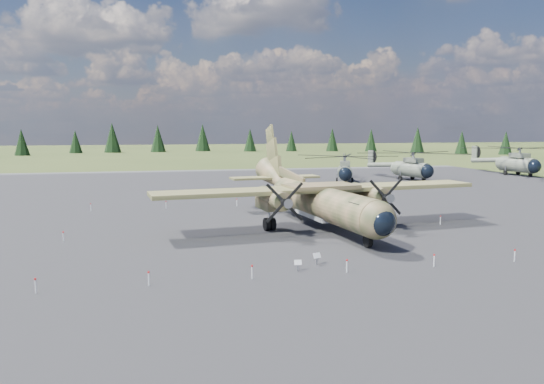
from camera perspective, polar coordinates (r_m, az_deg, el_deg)
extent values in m
plane|color=#495224|center=(45.65, -0.49, -4.40)|extent=(500.00, 500.00, 0.00)
cube|color=#515055|center=(55.29, -2.78, -2.42)|extent=(120.00, 120.00, 0.04)
cylinder|color=#384223|center=(47.02, 5.50, -1.16)|extent=(4.78, 18.78, 2.89)
sphere|color=#384223|center=(38.88, 11.22, -2.96)|extent=(3.11, 3.11, 2.83)
sphere|color=black|center=(38.41, 11.65, -3.17)|extent=(2.28, 2.28, 2.08)
cube|color=black|center=(40.17, 10.06, -1.50)|extent=(2.22, 1.85, 0.57)
cone|color=#384223|center=(58.11, 0.50, 1.48)|extent=(3.55, 7.35, 4.35)
cube|color=#989A9D|center=(48.13, 4.97, -2.40)|extent=(2.59, 6.36, 0.52)
cube|color=#363A1E|center=(47.34, 5.26, 0.34)|extent=(30.13, 6.57, 0.36)
cube|color=#384223|center=(47.31, 5.26, 0.61)|extent=(6.54, 4.33, 0.36)
cylinder|color=#384223|center=(45.40, 0.06, -0.63)|extent=(2.09, 5.50, 1.55)
cube|color=#384223|center=(46.27, -0.27, -1.33)|extent=(1.90, 3.65, 0.83)
cone|color=gray|center=(42.28, 1.56, -1.20)|extent=(0.88, 1.00, 0.78)
cylinder|color=black|center=(46.55, -0.27, -3.47)|extent=(1.02, 1.22, 1.14)
cylinder|color=#384223|center=(49.22, 10.33, -0.16)|extent=(2.09, 5.50, 1.55)
cube|color=#384223|center=(50.02, 9.85, -0.81)|extent=(1.90, 3.65, 0.83)
cone|color=gray|center=(46.36, 12.36, -0.64)|extent=(0.88, 1.00, 0.78)
cylinder|color=black|center=(50.29, 9.81, -2.79)|extent=(1.02, 1.22, 1.14)
cube|color=#384223|center=(54.39, 1.89, 1.76)|extent=(1.09, 7.78, 1.73)
cube|color=#363A1E|center=(58.59, 0.33, 1.58)|extent=(10.09, 3.28, 0.23)
cylinder|color=gray|center=(40.12, 10.29, -4.17)|extent=(0.16, 0.16, 0.93)
cylinder|color=black|center=(40.27, 10.27, -5.22)|extent=(0.46, 1.00, 0.97)
cylinder|color=slate|center=(87.84, 7.84, 2.13)|extent=(4.47, 7.11, 2.33)
sphere|color=black|center=(84.50, 7.88, 1.91)|extent=(2.75, 2.75, 2.15)
sphere|color=slate|center=(91.19, 7.79, 2.30)|extent=(2.75, 2.75, 2.15)
cube|color=slate|center=(87.36, 7.86, 3.08)|extent=(2.51, 3.35, 0.70)
cylinder|color=gray|center=(87.32, 7.86, 3.54)|extent=(0.43, 0.43, 0.93)
cylinder|color=slate|center=(94.65, 7.75, 2.67)|extent=(3.44, 7.76, 1.34)
cube|color=slate|center=(98.07, 7.72, 3.50)|extent=(0.64, 1.30, 2.24)
cylinder|color=black|center=(98.08, 7.91, 3.49)|extent=(0.88, 2.30, 2.43)
cylinder|color=black|center=(85.18, 7.86, 1.06)|extent=(0.46, 0.69, 0.63)
cylinder|color=black|center=(89.06, 7.00, 1.33)|extent=(0.52, 0.80, 0.75)
cylinder|color=gray|center=(89.01, 7.00, 1.64)|extent=(0.17, 0.17, 1.35)
cylinder|color=black|center=(89.12, 8.62, 1.31)|extent=(0.52, 0.80, 0.75)
cylinder|color=gray|center=(89.07, 8.62, 1.62)|extent=(0.17, 0.17, 1.35)
cylinder|color=slate|center=(93.75, 14.77, 2.36)|extent=(4.21, 7.73, 2.55)
sphere|color=black|center=(91.06, 16.30, 2.15)|extent=(2.83, 2.83, 2.34)
sphere|color=slate|center=(96.50, 13.32, 2.52)|extent=(2.83, 2.83, 2.34)
cube|color=slate|center=(93.34, 14.96, 3.33)|extent=(2.46, 3.58, 0.76)
cylinder|color=gray|center=(93.29, 14.98, 3.80)|extent=(0.44, 0.44, 1.02)
cylinder|color=slate|center=(99.41, 11.90, 2.89)|extent=(2.89, 8.65, 1.46)
cube|color=slate|center=(102.33, 10.58, 3.75)|extent=(0.56, 1.44, 2.44)
cylinder|color=black|center=(102.55, 10.74, 3.75)|extent=(0.69, 2.59, 2.65)
cylinder|color=black|center=(91.62, 16.01, 1.29)|extent=(0.44, 0.74, 0.69)
cylinder|color=black|center=(93.88, 13.62, 1.49)|extent=(0.49, 0.86, 0.81)
cylinder|color=gray|center=(93.84, 13.63, 1.82)|extent=(0.17, 0.17, 1.48)
cylinder|color=black|center=(95.69, 14.87, 1.55)|extent=(0.49, 0.86, 0.81)
cylinder|color=gray|center=(95.64, 14.88, 1.87)|extent=(0.17, 0.17, 1.48)
cylinder|color=slate|center=(110.13, 24.89, 2.68)|extent=(3.34, 8.21, 2.79)
sphere|color=black|center=(107.20, 26.32, 2.48)|extent=(2.74, 2.74, 2.57)
sphere|color=slate|center=(113.14, 23.53, 2.84)|extent=(2.74, 2.74, 2.57)
cube|color=slate|center=(109.71, 25.09, 3.59)|extent=(2.14, 3.69, 0.84)
cylinder|color=gray|center=(109.67, 25.11, 4.03)|extent=(0.43, 0.43, 1.12)
cylinder|color=slate|center=(116.31, 22.20, 3.20)|extent=(1.59, 9.57, 1.60)
cube|color=slate|center=(119.50, 20.95, 4.01)|extent=(0.35, 1.58, 2.68)
cylinder|color=black|center=(119.74, 21.10, 4.00)|extent=(0.27, 2.90, 2.90)
cylinder|color=black|center=(107.80, 26.03, 1.68)|extent=(0.36, 0.78, 0.76)
cylinder|color=black|center=(110.25, 23.80, 1.90)|extent=(0.40, 0.91, 0.89)
cylinder|color=gray|center=(110.20, 23.81, 2.20)|extent=(0.17, 0.17, 1.62)
cylinder|color=black|center=(112.24, 24.96, 1.92)|extent=(0.40, 0.91, 0.89)
cylinder|color=gray|center=(112.20, 24.98, 2.22)|extent=(0.17, 0.17, 1.62)
cube|color=gray|center=(33.68, 2.78, -8.01)|extent=(0.09, 0.09, 0.57)
cube|color=white|center=(33.56, 2.81, -7.58)|extent=(0.48, 0.24, 0.32)
cube|color=gray|center=(35.26, 4.82, -7.29)|extent=(0.11, 0.11, 0.64)
cube|color=white|center=(35.13, 4.86, -6.82)|extent=(0.55, 0.36, 0.36)
cylinder|color=white|center=(31.94, -24.09, -9.23)|extent=(0.07, 0.07, 0.80)
cylinder|color=red|center=(31.84, -24.12, -8.54)|extent=(0.12, 0.12, 0.10)
cylinder|color=white|center=(31.35, -13.12, -9.10)|extent=(0.07, 0.07, 0.80)
cylinder|color=red|center=(31.24, -13.14, -8.40)|extent=(0.12, 0.12, 0.10)
cylinder|color=white|center=(31.90, -2.16, -8.64)|extent=(0.07, 0.07, 0.80)
cylinder|color=red|center=(31.79, -2.16, -7.95)|extent=(0.12, 0.12, 0.10)
cylinder|color=white|center=(33.53, 8.06, -7.94)|extent=(0.07, 0.07, 0.80)
cylinder|color=red|center=(33.43, 8.07, -7.27)|extent=(0.12, 0.12, 0.10)
cylinder|color=white|center=(36.09, 17.04, -7.10)|extent=(0.07, 0.07, 0.80)
cylinder|color=red|center=(36.00, 17.06, -6.48)|extent=(0.12, 0.12, 0.10)
cylinder|color=white|center=(39.41, 24.64, -6.26)|extent=(0.07, 0.07, 0.80)
cylinder|color=red|center=(39.33, 24.67, -5.69)|extent=(0.12, 0.12, 0.10)
cylinder|color=white|center=(60.58, -18.92, -1.58)|extent=(0.07, 0.07, 0.80)
cylinder|color=red|center=(60.52, -18.93, -1.21)|extent=(0.12, 0.12, 0.10)
cylinder|color=white|center=(60.30, -11.33, -1.38)|extent=(0.07, 0.07, 0.80)
cylinder|color=red|center=(60.25, -11.34, -1.00)|extent=(0.12, 0.12, 0.10)
cylinder|color=white|center=(61.08, -3.81, -1.15)|extent=(0.07, 0.07, 0.80)
cylinder|color=red|center=(61.02, -3.82, -0.78)|extent=(0.12, 0.12, 0.10)
cylinder|color=white|center=(62.87, 3.40, -0.92)|extent=(0.07, 0.07, 0.80)
cylinder|color=red|center=(62.82, 3.40, -0.56)|extent=(0.12, 0.12, 0.10)
cylinder|color=white|center=(65.60, 10.11, -0.69)|extent=(0.07, 0.07, 0.80)
cylinder|color=red|center=(65.55, 10.12, -0.34)|extent=(0.12, 0.12, 0.10)
cylinder|color=white|center=(44.98, -21.52, -4.54)|extent=(0.07, 0.07, 0.80)
cylinder|color=red|center=(44.90, -21.55, -4.04)|extent=(0.12, 0.12, 0.10)
cylinder|color=white|center=(51.73, 17.66, -2.93)|extent=(0.07, 0.07, 0.80)
cylinder|color=red|center=(51.66, 17.67, -2.50)|extent=(0.12, 0.12, 0.10)
cone|color=black|center=(196.87, 23.83, 4.87)|extent=(4.44, 4.44, 7.92)
cone|color=black|center=(198.25, 19.72, 5.08)|extent=(4.49, 4.49, 8.02)
cone|color=black|center=(203.05, 15.38, 5.47)|extent=(5.28, 5.28, 9.43)
cone|color=black|center=(209.66, 10.61, 5.53)|extent=(4.88, 4.88, 8.71)
cone|color=black|center=(207.89, 6.49, 5.63)|extent=(5.02, 5.02, 8.96)
cone|color=black|center=(206.88, 2.10, 5.52)|extent=(4.44, 4.44, 7.93)
cone|color=black|center=(205.12, -2.38, 5.63)|extent=(4.91, 4.91, 8.77)
cone|color=black|center=(209.56, -7.47, 5.84)|extent=(5.89, 5.89, 10.51)
cone|color=black|center=(204.43, -12.17, 5.66)|extent=(5.64, 5.64, 10.08)
cone|color=black|center=(203.69, -16.80, 5.64)|extent=(6.13, 6.13, 10.94)
cone|color=black|center=(203.56, -20.39, 5.12)|extent=(4.61, 4.61, 8.23)
cone|color=black|center=(192.67, -25.34, 4.89)|extent=(4.90, 4.90, 8.74)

